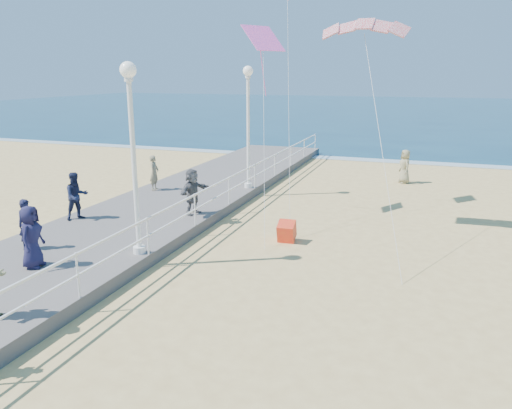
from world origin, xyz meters
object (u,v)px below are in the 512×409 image
(beach_walker_c, at_px, (405,167))
(spectator_7, at_px, (76,196))
(lamp_post_mid, at_px, (133,140))
(spectator_4, at_px, (31,237))
(lamp_post_far, at_px, (248,115))
(spectator_6, at_px, (154,173))
(spectator_5, at_px, (193,192))
(spectator_0, at_px, (28,224))
(box_kite, at_px, (287,233))

(beach_walker_c, bearing_deg, spectator_7, -66.27)
(lamp_post_mid, relative_size, spectator_7, 3.17)
(spectator_4, distance_m, spectator_7, 4.53)
(lamp_post_far, xyz_separation_m, spectator_6, (-3.74, -1.83, -2.49))
(spectator_5, height_order, spectator_6, spectator_5)
(spectator_5, distance_m, spectator_6, 4.44)
(lamp_post_mid, xyz_separation_m, spectator_6, (-3.74, 7.17, -2.49))
(spectator_0, xyz_separation_m, spectator_5, (2.83, 5.02, 0.09))
(spectator_0, bearing_deg, lamp_post_far, 4.82)
(spectator_4, distance_m, spectator_6, 9.17)
(spectator_4, bearing_deg, spectator_5, -29.00)
(box_kite, bearing_deg, spectator_7, -174.54)
(lamp_post_far, bearing_deg, spectator_6, -153.94)
(spectator_4, bearing_deg, spectator_7, 10.80)
(spectator_4, relative_size, beach_walker_c, 0.99)
(spectator_0, distance_m, spectator_5, 5.76)
(spectator_5, distance_m, spectator_7, 4.05)
(lamp_post_mid, bearing_deg, spectator_7, 149.98)
(spectator_0, xyz_separation_m, spectator_4, (1.15, -1.07, 0.09))
(spectator_5, xyz_separation_m, spectator_7, (-3.55, -1.96, -0.00))
(spectator_0, xyz_separation_m, box_kite, (6.63, 4.25, -0.86))
(lamp_post_far, distance_m, spectator_5, 5.35)
(spectator_6, xyz_separation_m, beach_walker_c, (10.21, 7.05, -0.32))
(spectator_0, distance_m, box_kite, 7.92)
(lamp_post_mid, xyz_separation_m, box_kite, (3.40, 3.48, -3.36))
(box_kite, bearing_deg, beach_walker_c, 70.23)
(lamp_post_far, relative_size, spectator_4, 3.15)
(spectator_5, distance_m, beach_walker_c, 12.12)
(spectator_4, height_order, box_kite, spectator_4)
(spectator_6, bearing_deg, spectator_5, -140.61)
(spectator_0, height_order, box_kite, spectator_0)
(lamp_post_mid, distance_m, spectator_5, 4.90)
(lamp_post_far, height_order, spectator_7, lamp_post_far)
(spectator_5, distance_m, box_kite, 3.99)
(lamp_post_mid, xyz_separation_m, lamp_post_far, (0.00, 9.00, 0.00))
(spectator_4, xyz_separation_m, spectator_5, (1.67, 6.08, -0.00))
(spectator_4, relative_size, spectator_7, 1.01)
(lamp_post_far, bearing_deg, lamp_post_mid, -90.00)
(lamp_post_mid, height_order, beach_walker_c, lamp_post_mid)
(lamp_post_far, distance_m, box_kite, 7.31)
(spectator_0, bearing_deg, spectator_7, 36.30)
(spectator_6, distance_m, beach_walker_c, 12.41)
(lamp_post_far, relative_size, beach_walker_c, 3.12)
(lamp_post_mid, bearing_deg, spectator_5, 95.37)
(beach_walker_c, bearing_deg, spectator_5, -59.73)
(spectator_0, xyz_separation_m, spectator_6, (-0.51, 7.95, 0.02))
(lamp_post_far, bearing_deg, spectator_7, -120.40)
(spectator_7, height_order, beach_walker_c, spectator_7)
(spectator_0, height_order, beach_walker_c, spectator_0)
(spectator_0, distance_m, spectator_7, 3.14)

